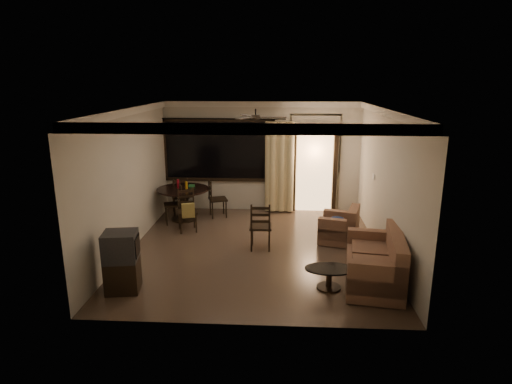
# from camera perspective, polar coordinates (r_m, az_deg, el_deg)

# --- Properties ---
(ground) EXTENTS (5.50, 5.50, 0.00)m
(ground) POSITION_cam_1_polar(r_m,az_deg,el_deg) (8.72, -0.04, -7.65)
(ground) COLOR #7F6651
(ground) RESTS_ON ground
(room_shell) EXTENTS (5.50, 6.70, 5.50)m
(room_shell) POSITION_cam_1_polar(r_m,az_deg,el_deg) (9.93, 3.97, 6.08)
(room_shell) COLOR beige
(room_shell) RESTS_ON ground
(dining_table) EXTENTS (1.25, 1.25, 1.00)m
(dining_table) POSITION_cam_1_polar(r_m,az_deg,el_deg) (10.49, -9.68, -0.41)
(dining_table) COLOR black
(dining_table) RESTS_ON ground
(dining_chair_west) EXTENTS (0.53, 0.53, 0.95)m
(dining_chair_west) POSITION_cam_1_polar(r_m,az_deg,el_deg) (10.38, -10.87, -2.55)
(dining_chair_west) COLOR black
(dining_chair_west) RESTS_ON ground
(dining_chair_east) EXTENTS (0.53, 0.53, 0.95)m
(dining_chair_east) POSITION_cam_1_polar(r_m,az_deg,el_deg) (10.68, -5.15, -1.83)
(dining_chair_east) COLOR black
(dining_chair_east) RESTS_ON ground
(dining_chair_south) EXTENTS (0.53, 0.57, 0.95)m
(dining_chair_south) POSITION_cam_1_polar(r_m,az_deg,el_deg) (9.76, -9.12, -3.45)
(dining_chair_south) COLOR black
(dining_chair_south) RESTS_ON ground
(dining_chair_north) EXTENTS (0.53, 0.53, 0.95)m
(dining_chair_north) POSITION_cam_1_polar(r_m,az_deg,el_deg) (11.06, -10.02, -1.43)
(dining_chair_north) COLOR black
(dining_chair_north) RESTS_ON ground
(tv_cabinet) EXTENTS (0.59, 0.55, 1.00)m
(tv_cabinet) POSITION_cam_1_polar(r_m,az_deg,el_deg) (7.26, -17.46, -8.85)
(tv_cabinet) COLOR black
(tv_cabinet) RESTS_ON ground
(sofa) EXTENTS (1.11, 1.76, 0.88)m
(sofa) POSITION_cam_1_polar(r_m,az_deg,el_deg) (7.48, 15.93, -9.26)
(sofa) COLOR #4F2925
(sofa) RESTS_ON ground
(armchair) EXTENTS (0.93, 0.93, 0.76)m
(armchair) POSITION_cam_1_polar(r_m,az_deg,el_deg) (9.15, 11.27, -4.74)
(armchair) COLOR #4F2925
(armchair) RESTS_ON ground
(coffee_table) EXTENTS (0.81, 0.49, 0.36)m
(coffee_table) POSITION_cam_1_polar(r_m,az_deg,el_deg) (7.22, 9.73, -10.82)
(coffee_table) COLOR black
(coffee_table) RESTS_ON ground
(side_chair) EXTENTS (0.45, 0.45, 0.98)m
(side_chair) POSITION_cam_1_polar(r_m,az_deg,el_deg) (8.65, 0.61, -5.75)
(side_chair) COLOR black
(side_chair) RESTS_ON ground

